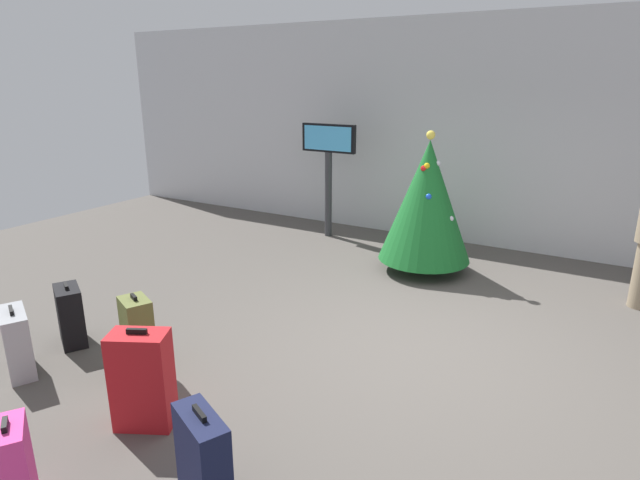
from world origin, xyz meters
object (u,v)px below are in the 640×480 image
object	(u,v)px
flight_info_kiosk	(328,158)
suitcase_3	(70,316)
suitcase_5	(203,459)
suitcase_0	(142,380)
suitcase_1	(138,336)
holiday_tree	(427,201)
suitcase_4	(17,342)
suitcase_2	(15,475)

from	to	relation	value
flight_info_kiosk	suitcase_3	bearing A→B (deg)	-94.35
suitcase_3	suitcase_5	size ratio (longest dim) A/B	0.96
suitcase_0	suitcase_1	distance (m)	0.84
holiday_tree	suitcase_0	distance (m)	4.51
suitcase_3	suitcase_4	size ratio (longest dim) A/B	1.00
suitcase_1	suitcase_3	world-z (taller)	suitcase_1
suitcase_3	suitcase_5	world-z (taller)	suitcase_5
holiday_tree	suitcase_0	world-z (taller)	holiday_tree
suitcase_4	suitcase_5	bearing A→B (deg)	-7.21
flight_info_kiosk	suitcase_5	distance (m)	6.15
flight_info_kiosk	holiday_tree	bearing A→B (deg)	-22.84
flight_info_kiosk	suitcase_3	size ratio (longest dim) A/B	2.94
suitcase_0	holiday_tree	bearing A→B (deg)	81.08
flight_info_kiosk	suitcase_1	bearing A→B (deg)	-81.89
holiday_tree	flight_info_kiosk	world-z (taller)	holiday_tree
suitcase_2	holiday_tree	bearing A→B (deg)	83.51
suitcase_1	suitcase_5	bearing A→B (deg)	-29.29
flight_info_kiosk	suitcase_0	xyz separation A→B (m)	(1.33, -5.26, -0.95)
suitcase_3	suitcase_5	xyz separation A→B (m)	(2.63, -0.93, 0.01)
suitcase_5	flight_info_kiosk	bearing A→B (deg)	111.97
holiday_tree	suitcase_3	distance (m)	4.58
suitcase_0	flight_info_kiosk	bearing A→B (deg)	104.16
suitcase_2	suitcase_4	distance (m)	1.95
suitcase_2	suitcase_5	xyz separation A→B (m)	(0.87, 0.68, -0.02)
suitcase_0	suitcase_5	bearing A→B (deg)	-21.12
suitcase_1	suitcase_4	xyz separation A→B (m)	(-0.94, -0.57, -0.06)
suitcase_5	suitcase_2	bearing A→B (deg)	-141.94
flight_info_kiosk	suitcase_1	xyz separation A→B (m)	(0.67, -4.73, -0.99)
suitcase_0	suitcase_1	xyz separation A→B (m)	(-0.65, 0.53, -0.03)
suitcase_1	suitcase_5	world-z (taller)	suitcase_1
suitcase_0	suitcase_5	world-z (taller)	suitcase_0
flight_info_kiosk	suitcase_5	xyz separation A→B (m)	(2.27, -5.62, -1.03)
flight_info_kiosk	suitcase_5	world-z (taller)	flight_info_kiosk
holiday_tree	flight_info_kiosk	size ratio (longest dim) A/B	1.03
suitcase_1	flight_info_kiosk	bearing A→B (deg)	98.11
flight_info_kiosk	suitcase_2	size ratio (longest dim) A/B	2.69
suitcase_0	suitcase_2	size ratio (longest dim) A/B	1.17
suitcase_4	suitcase_5	xyz separation A→B (m)	(2.54, -0.32, 0.02)
flight_info_kiosk	suitcase_0	world-z (taller)	flight_info_kiosk
holiday_tree	suitcase_2	world-z (taller)	holiday_tree
suitcase_1	suitcase_5	xyz separation A→B (m)	(1.60, -0.90, -0.04)
suitcase_1	holiday_tree	bearing A→B (deg)	70.87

